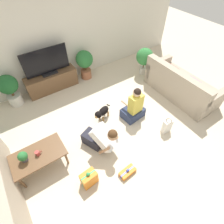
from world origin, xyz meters
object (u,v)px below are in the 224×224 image
at_px(sofa_right, 180,86).
at_px(mug, 38,153).
at_px(person_sitting, 134,107).
at_px(potted_plant_back_right, 85,62).
at_px(coffee_table, 38,156).
at_px(gift_box_a, 89,178).
at_px(tabletop_plant, 23,157).
at_px(gift_box_b, 128,172).
at_px(potted_plant_back_left, 10,88).
at_px(gift_bag_a, 167,126).
at_px(dog, 102,112).
at_px(potted_plant_corner_right, 145,58).
at_px(tv_console, 52,81).
at_px(person_kneeling, 101,138).
at_px(tv, 47,63).

height_order(sofa_right, mug, sofa_right).
xyz_separation_m(person_sitting, mug, (-2.30, -0.02, 0.15)).
bearing_deg(potted_plant_back_right, coffee_table, -135.01).
relative_size(gift_box_a, tabletop_plant, 1.71).
bearing_deg(gift_box_a, gift_box_b, -20.92).
height_order(potted_plant_back_left, gift_bag_a, potted_plant_back_left).
height_order(dog, tabletop_plant, tabletop_plant).
relative_size(potted_plant_corner_right, gift_box_b, 2.47).
xyz_separation_m(coffee_table, person_sitting, (2.31, 0.02, -0.06)).
height_order(tv_console, potted_plant_back_left, potted_plant_back_left).
bearing_deg(coffee_table, potted_plant_corner_right, 19.35).
xyz_separation_m(sofa_right, person_kneeling, (-2.72, -0.26, 0.05)).
xyz_separation_m(tv, potted_plant_back_right, (1.06, -0.05, -0.30)).
xyz_separation_m(tv_console, gift_box_a, (-0.48, -3.00, -0.10)).
xyz_separation_m(potted_plant_back_right, mug, (-2.13, -2.14, -0.07)).
relative_size(potted_plant_corner_right, gift_box_a, 2.22).
relative_size(potted_plant_back_left, tabletop_plant, 3.98).
bearing_deg(tv, person_kneeling, -87.73).
distance_m(potted_plant_back_left, person_kneeling, 2.70).
xyz_separation_m(potted_plant_back_left, person_sitting, (2.29, -2.12, -0.20)).
xyz_separation_m(potted_plant_back_right, gift_bag_a, (0.52, -2.91, -0.37)).
xyz_separation_m(potted_plant_back_left, potted_plant_back_right, (2.12, -0.00, 0.02)).
relative_size(coffee_table, gift_bag_a, 2.59).
height_order(gift_box_b, gift_bag_a, gift_bag_a).
distance_m(coffee_table, tv, 2.48).
bearing_deg(dog, tv_console, 176.42).
bearing_deg(tabletop_plant, gift_box_b, -35.88).
xyz_separation_m(person_kneeling, tabletop_plant, (-1.40, 0.31, 0.20)).
height_order(gift_box_a, tabletop_plant, tabletop_plant).
height_order(potted_plant_corner_right, gift_bag_a, potted_plant_corner_right).
height_order(tv, potted_plant_corner_right, tv).
distance_m(person_kneeling, tabletop_plant, 1.44).
bearing_deg(tabletop_plant, tv, 59.18).
xyz_separation_m(sofa_right, coffee_table, (-3.90, 0.03, 0.07)).
distance_m(sofa_right, coffee_table, 3.90).
relative_size(sofa_right, gift_box_b, 5.85).
xyz_separation_m(potted_plant_corner_right, person_kneeling, (-2.57, -1.61, -0.20)).
relative_size(person_sitting, dog, 1.73).
distance_m(sofa_right, person_kneeling, 2.73).
bearing_deg(gift_box_a, person_sitting, 25.91).
bearing_deg(potted_plant_corner_right, potted_plant_back_left, 167.55).
distance_m(potted_plant_back_right, tabletop_plant, 3.17).
xyz_separation_m(coffee_table, person_kneeling, (1.18, -0.30, -0.03)).
xyz_separation_m(potted_plant_back_left, tabletop_plant, (-0.24, -2.12, 0.03)).
xyz_separation_m(tv_console, tabletop_plant, (-1.30, -2.17, 0.30)).
relative_size(sofa_right, tv_console, 1.41).
distance_m(coffee_table, person_kneeling, 1.22).
bearing_deg(tabletop_plant, gift_bag_a, -15.21).
bearing_deg(potted_plant_corner_right, tv_console, 161.89).
height_order(tv, gift_box_b, tv).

